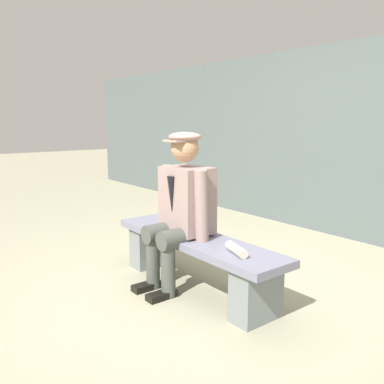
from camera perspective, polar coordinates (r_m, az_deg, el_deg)
ground_plane at (r=3.35m, az=0.45°, el=-13.30°), size 30.00×30.00×0.00m
bench at (r=3.25m, az=0.46°, el=-8.72°), size 1.70×0.41×0.43m
seated_man at (r=3.20m, az=-1.49°, el=-1.74°), size 0.57×0.59×1.24m
rolled_magazine at (r=2.81m, az=6.25°, el=-8.03°), size 0.24×0.13×0.06m
stadium_wall at (r=4.89m, az=22.62°, el=6.48°), size 12.00×0.24×2.18m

